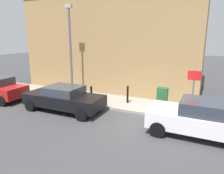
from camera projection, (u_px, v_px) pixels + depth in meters
ground at (150, 122)px, 9.84m from camera, size 80.00×80.00×0.00m
sidewalk at (70, 96)px, 13.98m from camera, size 2.47×30.00×0.15m
corner_building at (117, 24)px, 15.94m from camera, size 6.18×12.73×9.87m
car_white at (200, 118)px, 8.36m from camera, size 2.01×4.00×1.50m
car_black at (64, 98)px, 11.22m from camera, size 1.89×4.41×1.38m
utility_cabinet at (162, 99)px, 11.24m from camera, size 0.46×0.61×1.15m
bollard_near_cabinet at (128, 94)px, 12.14m from camera, size 0.14×0.14×1.04m
bollard_far_kerb at (91, 94)px, 12.05m from camera, size 0.14×0.14×1.04m
street_sign at (193, 87)px, 9.79m from camera, size 0.08×0.60×2.30m
lamppost at (70, 47)px, 13.08m from camera, size 0.20×0.44×5.72m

